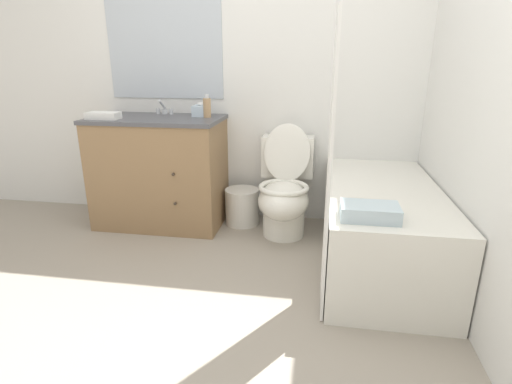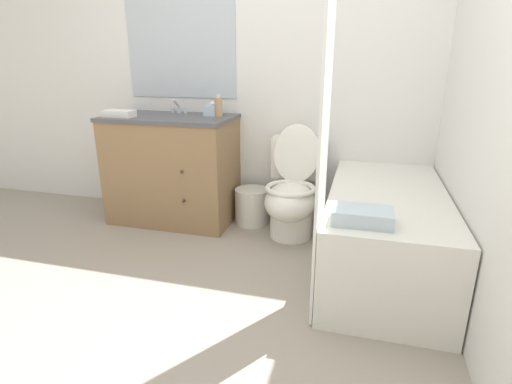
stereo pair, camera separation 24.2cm
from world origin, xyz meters
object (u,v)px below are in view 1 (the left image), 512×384
(tissue_box, at_px, (201,110))
(vanity_cabinet, at_px, (160,171))
(wastebasket, at_px, (242,206))
(bath_towel_folded, at_px, (370,212))
(sink_faucet, at_px, (164,110))
(toilet, at_px, (285,192))
(bathtub, at_px, (380,226))
(hand_towel_folded, at_px, (103,116))
(soap_dispenser, at_px, (207,107))

(tissue_box, bearing_deg, vanity_cabinet, -159.48)
(wastebasket, bearing_deg, bath_towel_folded, -51.07)
(sink_faucet, height_order, toilet, sink_faucet)
(bathtub, bearing_deg, sink_faucet, 159.60)
(bathtub, relative_size, bath_towel_folded, 5.03)
(vanity_cabinet, height_order, tissue_box, tissue_box)
(sink_faucet, relative_size, tissue_box, 0.98)
(wastebasket, height_order, bath_towel_folded, bath_towel_folded)
(vanity_cabinet, bearing_deg, hand_towel_folded, -155.77)
(toilet, distance_m, wastebasket, 0.43)
(vanity_cabinet, distance_m, sink_faucet, 0.49)
(wastebasket, bearing_deg, vanity_cabinet, -173.14)
(hand_towel_folded, xyz_separation_m, bath_towel_folded, (1.86, -0.84, -0.33))
(tissue_box, bearing_deg, hand_towel_folded, -157.55)
(bath_towel_folded, bearing_deg, tissue_box, 136.94)
(vanity_cabinet, relative_size, sink_faucet, 7.10)
(tissue_box, bearing_deg, soap_dispenser, -42.31)
(vanity_cabinet, bearing_deg, bathtub, -14.96)
(soap_dispenser, distance_m, hand_towel_folded, 0.77)
(toilet, relative_size, bath_towel_folded, 2.89)
(sink_faucet, distance_m, toilet, 1.18)
(toilet, height_order, tissue_box, tissue_box)
(wastebasket, distance_m, hand_towel_folded, 1.26)
(sink_faucet, distance_m, hand_towel_folded, 0.48)
(wastebasket, bearing_deg, soap_dispenser, -175.81)
(toilet, height_order, hand_towel_folded, hand_towel_folded)
(hand_towel_folded, bearing_deg, soap_dispenser, 16.23)
(soap_dispenser, bearing_deg, tissue_box, 137.69)
(vanity_cabinet, height_order, wastebasket, vanity_cabinet)
(sink_faucet, xyz_separation_m, bath_towel_folded, (1.52, -1.17, -0.34))
(vanity_cabinet, bearing_deg, wastebasket, 6.86)
(bathtub, xyz_separation_m, hand_towel_folded, (-2.01, 0.29, 0.62))
(sink_faucet, bearing_deg, bath_towel_folded, -37.58)
(toilet, distance_m, bath_towel_folded, 1.09)
(hand_towel_folded, bearing_deg, tissue_box, 22.45)
(vanity_cabinet, height_order, bathtub, vanity_cabinet)
(vanity_cabinet, xyz_separation_m, hand_towel_folded, (-0.34, -0.16, 0.45))
(vanity_cabinet, height_order, sink_faucet, sink_faucet)
(toilet, distance_m, hand_towel_folded, 1.47)
(soap_dispenser, height_order, hand_towel_folded, soap_dispenser)
(sink_faucet, relative_size, hand_towel_folded, 0.59)
(wastebasket, relative_size, soap_dispenser, 1.68)
(sink_faucet, distance_m, tissue_box, 0.33)
(toilet, xyz_separation_m, hand_towel_folded, (-1.35, -0.09, 0.56))
(sink_faucet, height_order, hand_towel_folded, sink_faucet)
(bathtub, bearing_deg, wastebasket, 152.68)
(bathtub, relative_size, wastebasket, 4.97)
(tissue_box, height_order, hand_towel_folded, tissue_box)
(tissue_box, height_order, soap_dispenser, soap_dispenser)
(sink_faucet, height_order, soap_dispenser, soap_dispenser)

